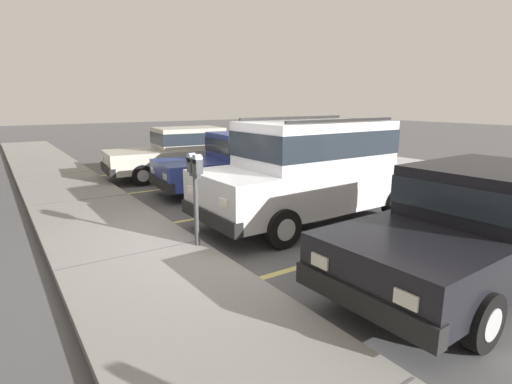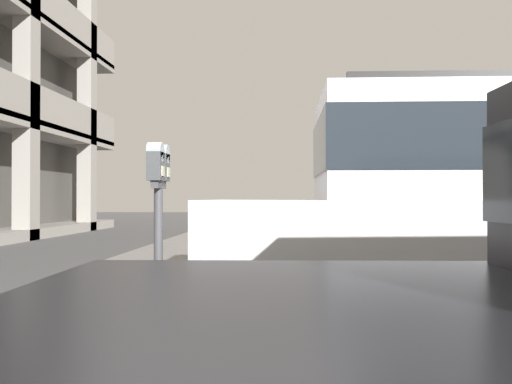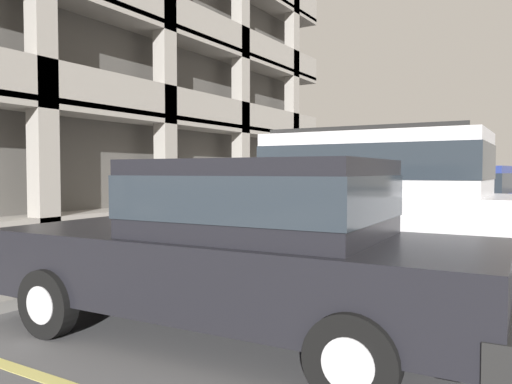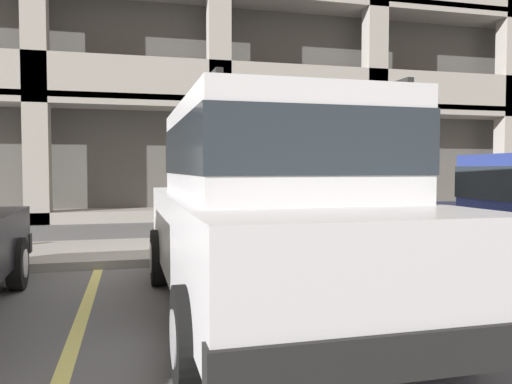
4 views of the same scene
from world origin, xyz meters
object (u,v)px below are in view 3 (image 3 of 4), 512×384
(red_sedan, at_px, (243,243))
(dark_hatchback, at_px, (441,204))
(blue_coupe, at_px, (439,197))
(silver_suv, at_px, (373,196))
(parking_meter_near, at_px, (206,186))

(red_sedan, height_order, dark_hatchback, same)
(dark_hatchback, distance_m, blue_coupe, 2.80)
(silver_suv, relative_size, parking_meter_near, 3.30)
(blue_coupe, bearing_deg, dark_hatchback, -163.12)
(dark_hatchback, relative_size, blue_coupe, 1.00)
(red_sedan, bearing_deg, blue_coupe, -1.43)
(red_sedan, distance_m, dark_hatchback, 6.40)
(blue_coupe, distance_m, parking_meter_near, 6.66)
(silver_suv, bearing_deg, red_sedan, 177.50)
(silver_suv, relative_size, blue_coupe, 1.04)
(red_sedan, distance_m, blue_coupe, 9.14)
(silver_suv, bearing_deg, parking_meter_near, 96.17)
(dark_hatchback, xyz_separation_m, blue_coupe, (2.75, 0.57, 0.00))
(dark_hatchback, height_order, parking_meter_near, parking_meter_near)
(dark_hatchback, distance_m, parking_meter_near, 4.60)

